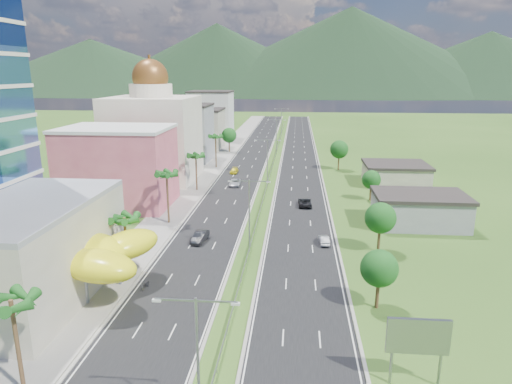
# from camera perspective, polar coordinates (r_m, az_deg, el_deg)

# --- Properties ---
(ground) EXTENTS (500.00, 500.00, 0.00)m
(ground) POSITION_cam_1_polar(r_m,az_deg,el_deg) (58.88, -1.85, -11.20)
(ground) COLOR #2D5119
(ground) RESTS_ON ground
(road_left) EXTENTS (11.00, 260.00, 0.04)m
(road_left) POSITION_cam_1_polar(r_m,az_deg,el_deg) (145.50, -0.51, 4.63)
(road_left) COLOR black
(road_left) RESTS_ON ground
(road_right) EXTENTS (11.00, 260.00, 0.04)m
(road_right) POSITION_cam_1_polar(r_m,az_deg,el_deg) (144.82, 5.42, 4.51)
(road_right) COLOR black
(road_right) RESTS_ON ground
(sidewalk_left) EXTENTS (7.00, 260.00, 0.12)m
(sidewalk_left) POSITION_cam_1_polar(r_m,az_deg,el_deg) (146.72, -4.22, 4.69)
(sidewalk_left) COLOR gray
(sidewalk_left) RESTS_ON ground
(median_guardrail) EXTENTS (0.10, 216.06, 0.76)m
(median_guardrail) POSITION_cam_1_polar(r_m,az_deg,el_deg) (127.19, 2.06, 3.40)
(median_guardrail) COLOR gray
(median_guardrail) RESTS_ON ground
(streetlight_median_a) EXTENTS (6.04, 0.25, 11.00)m
(streetlight_median_a) POSITION_cam_1_polar(r_m,az_deg,el_deg) (34.12, -7.31, -19.33)
(streetlight_median_a) COLOR gray
(streetlight_median_a) RESTS_ON ground
(streetlight_median_b) EXTENTS (6.04, 0.25, 11.00)m
(streetlight_median_b) POSITION_cam_1_polar(r_m,az_deg,el_deg) (65.68, -0.85, -2.06)
(streetlight_median_b) COLOR gray
(streetlight_median_b) RESTS_ON ground
(streetlight_median_c) EXTENTS (6.04, 0.25, 11.00)m
(streetlight_median_c) POSITION_cam_1_polar(r_m,az_deg,el_deg) (104.47, 1.43, 4.31)
(streetlight_median_c) COLOR gray
(streetlight_median_c) RESTS_ON ground
(streetlight_median_d) EXTENTS (6.04, 0.25, 11.00)m
(streetlight_median_d) POSITION_cam_1_polar(r_m,az_deg,el_deg) (148.87, 2.57, 7.47)
(streetlight_median_d) COLOR gray
(streetlight_median_d) RESTS_ON ground
(streetlight_median_e) EXTENTS (6.04, 0.25, 11.00)m
(streetlight_median_e) POSITION_cam_1_polar(r_m,az_deg,el_deg) (193.55, 3.19, 9.17)
(streetlight_median_e) COLOR gray
(streetlight_median_e) RESTS_ON ground
(lime_canopy) EXTENTS (18.00, 15.00, 7.40)m
(lime_canopy) POSITION_cam_1_polar(r_m,az_deg,el_deg) (59.10, -22.17, -6.97)
(lime_canopy) COLOR yellow
(lime_canopy) RESTS_ON ground
(pink_shophouse) EXTENTS (20.00, 15.00, 15.00)m
(pink_shophouse) POSITION_cam_1_polar(r_m,az_deg,el_deg) (93.12, -16.81, 2.85)
(pink_shophouse) COLOR #C14F62
(pink_shophouse) RESTS_ON ground
(domed_building) EXTENTS (20.00, 20.00, 28.70)m
(domed_building) POSITION_cam_1_polar(r_m,az_deg,el_deg) (113.85, -12.70, 7.18)
(domed_building) COLOR beige
(domed_building) RESTS_ON ground
(midrise_grey) EXTENTS (16.00, 15.00, 16.00)m
(midrise_grey) POSITION_cam_1_polar(r_m,az_deg,el_deg) (137.84, -9.09, 7.23)
(midrise_grey) COLOR gray
(midrise_grey) RESTS_ON ground
(midrise_beige) EXTENTS (16.00, 15.00, 13.00)m
(midrise_beige) POSITION_cam_1_polar(r_m,az_deg,el_deg) (159.28, -7.15, 7.76)
(midrise_beige) COLOR #9F9883
(midrise_beige) RESTS_ON ground
(midrise_white) EXTENTS (16.00, 15.00, 18.00)m
(midrise_white) POSITION_cam_1_polar(r_m,az_deg,el_deg) (181.43, -5.64, 9.45)
(midrise_white) COLOR silver
(midrise_white) RESTS_ON ground
(billboard) EXTENTS (5.20, 0.35, 6.20)m
(billboard) POSITION_cam_1_polar(r_m,az_deg,el_deg) (41.92, 19.60, -16.84)
(billboard) COLOR gray
(billboard) RESTS_ON ground
(shed_near) EXTENTS (15.00, 10.00, 5.00)m
(shed_near) POSITION_cam_1_polar(r_m,az_deg,el_deg) (83.72, 19.74, -2.24)
(shed_near) COLOR gray
(shed_near) RESTS_ON ground
(shed_far) EXTENTS (14.00, 12.00, 4.40)m
(shed_far) POSITION_cam_1_polar(r_m,az_deg,el_deg) (112.53, 17.03, 2.06)
(shed_far) COLOR #9F9883
(shed_far) RESTS_ON ground
(palm_tree_a) EXTENTS (3.60, 3.60, 9.10)m
(palm_tree_a) POSITION_cam_1_polar(r_m,az_deg,el_deg) (41.66, -28.26, -12.40)
(palm_tree_a) COLOR #47301C
(palm_tree_a) RESTS_ON ground
(palm_tree_b) EXTENTS (3.60, 3.60, 8.10)m
(palm_tree_b) POSITION_cam_1_polar(r_m,az_deg,el_deg) (61.73, -16.13, -3.48)
(palm_tree_b) COLOR #47301C
(palm_tree_b) RESTS_ON ground
(palm_tree_c) EXTENTS (3.60, 3.60, 9.60)m
(palm_tree_c) POSITION_cam_1_polar(r_m,az_deg,el_deg) (79.61, -11.11, 1.98)
(palm_tree_c) COLOR #47301C
(palm_tree_c) RESTS_ON ground
(palm_tree_d) EXTENTS (3.60, 3.60, 8.60)m
(palm_tree_d) POSITION_cam_1_polar(r_m,az_deg,el_deg) (101.63, -7.53, 4.35)
(palm_tree_d) COLOR #47301C
(palm_tree_d) RESTS_ON ground
(palm_tree_e) EXTENTS (3.60, 3.60, 9.40)m
(palm_tree_e) POSITION_cam_1_polar(r_m,az_deg,el_deg) (125.70, -5.08, 6.77)
(palm_tree_e) COLOR #47301C
(palm_tree_e) RESTS_ON ground
(leafy_tree_lfar) EXTENTS (4.90, 4.90, 8.05)m
(leafy_tree_lfar) POSITION_cam_1_polar(r_m,az_deg,el_deg) (150.51, -3.38, 7.09)
(leafy_tree_lfar) COLOR #47301C
(leafy_tree_lfar) RESTS_ON ground
(leafy_tree_ra) EXTENTS (4.20, 4.20, 6.90)m
(leafy_tree_ra) POSITION_cam_1_polar(r_m,az_deg,el_deg) (52.81, 15.16, -9.22)
(leafy_tree_ra) COLOR #47301C
(leafy_tree_ra) RESTS_ON ground
(leafy_tree_rb) EXTENTS (4.55, 4.55, 7.47)m
(leafy_tree_rb) POSITION_cam_1_polar(r_m,az_deg,el_deg) (68.86, 15.29, -3.16)
(leafy_tree_rb) COLOR #47301C
(leafy_tree_rb) RESTS_ON ground
(leafy_tree_rc) EXTENTS (3.85, 3.85, 6.33)m
(leafy_tree_rc) POSITION_cam_1_polar(r_m,az_deg,el_deg) (96.20, 14.22, 1.49)
(leafy_tree_rc) COLOR #47301C
(leafy_tree_rc) RESTS_ON ground
(leafy_tree_rd) EXTENTS (4.90, 4.90, 8.05)m
(leafy_tree_rd) POSITION_cam_1_polar(r_m,az_deg,el_deg) (124.68, 10.36, 5.25)
(leafy_tree_rd) COLOR #47301C
(leafy_tree_rd) RESTS_ON ground
(mountain_ridge) EXTENTS (860.00, 140.00, 90.00)m
(mountain_ridge) POSITION_cam_1_polar(r_m,az_deg,el_deg) (505.99, 11.42, 11.64)
(mountain_ridge) COLOR black
(mountain_ridge) RESTS_ON ground
(car_dark_left) EXTENTS (2.25, 5.01, 1.60)m
(car_dark_left) POSITION_cam_1_polar(r_m,az_deg,el_deg) (72.12, -7.02, -5.56)
(car_dark_left) COLOR black
(car_dark_left) RESTS_ON road_left
(car_silver_mid_left) EXTENTS (2.45, 5.25, 1.45)m
(car_silver_mid_left) POSITION_cam_1_polar(r_m,az_deg,el_deg) (106.15, -2.65, 1.17)
(car_silver_mid_left) COLOR #ACADB4
(car_silver_mid_left) RESTS_ON road_left
(car_yellow_far_left) EXTENTS (1.83, 4.42, 1.28)m
(car_yellow_far_left) POSITION_cam_1_polar(r_m,az_deg,el_deg) (119.49, -2.74, 2.68)
(car_yellow_far_left) COLOR gold
(car_yellow_far_left) RESTS_ON road_left
(car_silver_right) EXTENTS (1.65, 4.02, 1.29)m
(car_silver_right) POSITION_cam_1_polar(r_m,az_deg,el_deg) (71.51, 8.48, -5.92)
(car_silver_right) COLOR #96989D
(car_silver_right) RESTS_ON road_right
(car_dark_far_right) EXTENTS (2.69, 5.47, 1.49)m
(car_dark_far_right) POSITION_cam_1_polar(r_m,az_deg,el_deg) (90.72, 6.12, -1.27)
(car_dark_far_right) COLOR black
(car_dark_far_right) RESTS_ON road_right
(motorcycle) EXTENTS (0.83, 1.99, 1.23)m
(motorcycle) POSITION_cam_1_polar(r_m,az_deg,el_deg) (58.53, -13.64, -11.10)
(motorcycle) COLOR black
(motorcycle) RESTS_ON road_left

